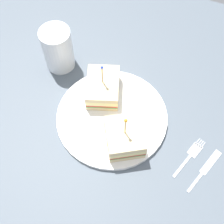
{
  "coord_description": "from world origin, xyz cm",
  "views": [
    {
      "loc": [
        -13.07,
        32.37,
        66.79
      ],
      "look_at": [
        0.0,
        0.0,
        3.17
      ],
      "focal_mm": 49.32,
      "sensor_mm": 36.0,
      "label": 1
    }
  ],
  "objects_px": {
    "plate": "(112,117)",
    "sandwich_half_front": "(103,88)",
    "drink_glass": "(58,51)",
    "knife": "(206,169)",
    "fork": "(192,154)",
    "sandwich_half_back": "(124,137)"
  },
  "relations": [
    {
      "from": "plate",
      "to": "drink_glass",
      "type": "bearing_deg",
      "value": -28.58
    },
    {
      "from": "knife",
      "to": "plate",
      "type": "bearing_deg",
      "value": -9.37
    },
    {
      "from": "drink_glass",
      "to": "knife",
      "type": "relative_size",
      "value": 0.98
    },
    {
      "from": "plate",
      "to": "fork",
      "type": "height_order",
      "value": "plate"
    },
    {
      "from": "fork",
      "to": "knife",
      "type": "relative_size",
      "value": 0.94
    },
    {
      "from": "sandwich_half_front",
      "to": "sandwich_half_back",
      "type": "bearing_deg",
      "value": 132.55
    },
    {
      "from": "plate",
      "to": "sandwich_half_back",
      "type": "bearing_deg",
      "value": 134.3
    },
    {
      "from": "sandwich_half_back",
      "to": "knife",
      "type": "relative_size",
      "value": 0.98
    },
    {
      "from": "sandwich_half_front",
      "to": "knife",
      "type": "xyz_separation_m",
      "value": [
        -0.29,
        0.09,
        -0.03
      ]
    },
    {
      "from": "sandwich_half_front",
      "to": "drink_glass",
      "type": "relative_size",
      "value": 1.03
    },
    {
      "from": "sandwich_half_front",
      "to": "drink_glass",
      "type": "xyz_separation_m",
      "value": [
        0.15,
        -0.05,
        0.02
      ]
    },
    {
      "from": "sandwich_half_front",
      "to": "fork",
      "type": "distance_m",
      "value": 0.26
    },
    {
      "from": "sandwich_half_front",
      "to": "sandwich_half_back",
      "type": "relative_size",
      "value": 1.03
    },
    {
      "from": "plate",
      "to": "knife",
      "type": "height_order",
      "value": "plate"
    },
    {
      "from": "plate",
      "to": "sandwich_half_front",
      "type": "xyz_separation_m",
      "value": [
        0.05,
        -0.05,
        0.03
      ]
    },
    {
      "from": "sandwich_half_back",
      "to": "drink_glass",
      "type": "bearing_deg",
      "value": -32.86
    },
    {
      "from": "plate",
      "to": "sandwich_half_front",
      "type": "height_order",
      "value": "sandwich_half_front"
    },
    {
      "from": "sandwich_half_back",
      "to": "drink_glass",
      "type": "xyz_separation_m",
      "value": [
        0.24,
        -0.16,
        0.01
      ]
    },
    {
      "from": "plate",
      "to": "fork",
      "type": "xyz_separation_m",
      "value": [
        -0.21,
        0.02,
        -0.0
      ]
    },
    {
      "from": "drink_glass",
      "to": "knife",
      "type": "xyz_separation_m",
      "value": [
        -0.43,
        0.14,
        -0.05
      ]
    },
    {
      "from": "plate",
      "to": "sandwich_half_front",
      "type": "distance_m",
      "value": 0.08
    },
    {
      "from": "sandwich_half_back",
      "to": "fork",
      "type": "xyz_separation_m",
      "value": [
        -0.15,
        -0.03,
        -0.04
      ]
    }
  ]
}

